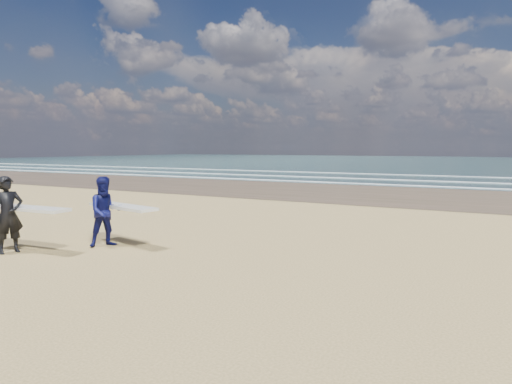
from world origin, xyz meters
The scene contains 2 objects.
surfer_near centered at (-0.51, 0.03, 0.89)m, with size 2.23×1.05×1.74m.
surfer_far centered at (0.86, 1.59, 0.85)m, with size 2.26×1.33×1.69m.
Camera 1 is at (9.29, -6.19, 2.38)m, focal length 32.00 mm.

